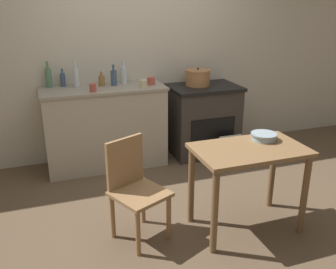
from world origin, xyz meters
name	(u,v)px	position (x,y,z in m)	size (l,w,h in m)	color
ground_plane	(182,209)	(0.00, 0.00, 0.00)	(14.00, 14.00, 0.00)	brown
wall_back	(137,53)	(0.00, 1.58, 1.27)	(8.00, 0.07, 2.55)	beige
counter_cabinet	(105,127)	(-0.48, 1.27, 0.48)	(1.40, 0.58, 0.96)	#B2A893
stove	(203,120)	(0.76, 1.25, 0.44)	(0.86, 0.64, 0.88)	#38332D
work_table	(249,163)	(0.42, -0.43, 0.61)	(0.92, 0.56, 0.75)	olive
chair	(134,187)	(-0.52, -0.23, 0.45)	(0.53, 0.53, 0.85)	#997047
flour_sack	(233,152)	(0.95, 0.75, 0.17)	(0.29, 0.20, 0.35)	beige
stock_pot	(198,77)	(0.69, 1.30, 0.98)	(0.31, 0.31, 0.22)	#B77A47
mixing_bowl_large	(264,136)	(0.62, -0.31, 0.78)	(0.23, 0.23, 0.06)	#93A8B2
bottle_far_left	(76,77)	(-0.76, 1.39, 1.07)	(0.06, 0.06, 0.30)	silver
bottle_left	(124,74)	(-0.20, 1.42, 1.06)	(0.08, 0.08, 0.27)	silver
bottle_mid_left	(63,79)	(-0.90, 1.47, 1.03)	(0.06, 0.06, 0.20)	#3D5675
bottle_center_left	(102,80)	(-0.48, 1.35, 1.02)	(0.07, 0.07, 0.16)	olive
bottle_center	(49,77)	(-1.05, 1.47, 1.07)	(0.07, 0.07, 0.29)	#517F5B
bottle_center_right	(114,78)	(-0.35, 1.32, 1.05)	(0.07, 0.07, 0.24)	#3D5675
cup_mid_right	(151,81)	(0.07, 1.22, 1.00)	(0.09, 0.09, 0.09)	#B74C42
cup_right	(93,88)	(-0.62, 1.09, 1.00)	(0.07, 0.07, 0.09)	#B74C42
cup_far_right	(143,84)	(-0.06, 1.10, 1.00)	(0.09, 0.09, 0.09)	beige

